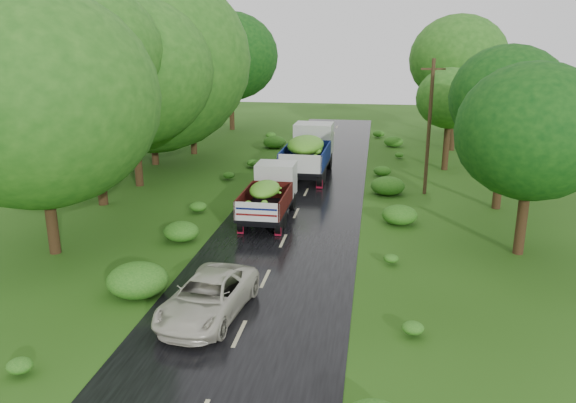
% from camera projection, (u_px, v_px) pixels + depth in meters
% --- Properties ---
extents(ground, '(120.00, 120.00, 0.00)m').
position_uv_depth(ground, '(239.00, 334.00, 16.73)').
color(ground, '#1E400D').
rests_on(ground, ground).
extents(road, '(6.50, 80.00, 0.02)m').
position_uv_depth(road, '(270.00, 268.00, 21.47)').
color(road, black).
rests_on(road, ground).
extents(road_lines, '(0.12, 69.60, 0.00)m').
position_uv_depth(road_lines, '(275.00, 258.00, 22.41)').
color(road_lines, '#BFB78C').
rests_on(road_lines, road).
extents(truck_near, '(2.04, 5.65, 2.37)m').
position_uv_depth(truck_near, '(270.00, 191.00, 27.05)').
color(truck_near, black).
rests_on(truck_near, ground).
extents(truck_far, '(2.68, 7.20, 3.00)m').
position_uv_depth(truck_far, '(309.00, 149.00, 35.32)').
color(truck_far, black).
rests_on(truck_far, ground).
extents(car, '(2.62, 4.80, 1.27)m').
position_uv_depth(car, '(208.00, 297.00, 17.66)').
color(car, beige).
rests_on(car, road).
extents(utility_pole, '(1.30, 0.22, 7.42)m').
position_uv_depth(utility_pole, '(429.00, 126.00, 30.54)').
color(utility_pole, '#382616').
rests_on(utility_pole, ground).
extents(trees_left, '(6.95, 36.05, 9.54)m').
position_uv_depth(trees_left, '(159.00, 64.00, 36.23)').
color(trees_left, black).
rests_on(trees_left, ground).
extents(trees_right, '(4.84, 32.46, 8.60)m').
position_uv_depth(trees_right, '(472.00, 85.00, 35.31)').
color(trees_right, black).
rests_on(trees_right, ground).
extents(shrubs, '(11.90, 44.00, 0.70)m').
position_uv_depth(shrubs, '(302.00, 196.00, 29.90)').
color(shrubs, '#1D6016').
rests_on(shrubs, ground).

